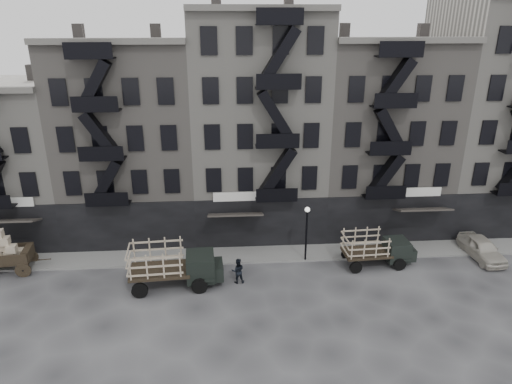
{
  "coord_description": "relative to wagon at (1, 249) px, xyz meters",
  "views": [
    {
      "loc": [
        -2.56,
        -26.28,
        16.7
      ],
      "look_at": [
        -0.5,
        4.0,
        4.96
      ],
      "focal_mm": 32.0,
      "sensor_mm": 36.0,
      "label": 1
    }
  ],
  "objects": [
    {
      "name": "ground",
      "position": [
        18.11,
        -2.57,
        -1.79
      ],
      "size": [
        140.0,
        140.0,
        0.0
      ],
      "primitive_type": "plane",
      "color": "#38383A",
      "rests_on": "ground"
    },
    {
      "name": "building_center",
      "position": [
        18.11,
        7.25,
        6.71
      ],
      "size": [
        10.0,
        11.35,
        18.2
      ],
      "color": "#9E9B92",
      "rests_on": "ground"
    },
    {
      "name": "pedestrian_mid",
      "position": [
        16.13,
        -2.47,
        -0.9
      ],
      "size": [
        0.89,
        0.71,
        1.77
      ],
      "primitive_type": "imported",
      "rotation": [
        0.0,
        0.0,
        3.19
      ],
      "color": "black",
      "rests_on": "ground"
    },
    {
      "name": "car_east",
      "position": [
        34.15,
        -0.3,
        -1.03
      ],
      "size": [
        2.06,
        4.57,
        1.52
      ],
      "primitive_type": "imported",
      "rotation": [
        0.0,
        0.0,
        0.06
      ],
      "color": "#B5AFA2",
      "rests_on": "ground"
    },
    {
      "name": "building_west",
      "position": [
        -1.89,
        7.26,
        4.21
      ],
      "size": [
        10.0,
        11.35,
        13.2
      ],
      "color": "#9E9B92",
      "rests_on": "ground"
    },
    {
      "name": "sidewalk",
      "position": [
        18.11,
        1.18,
        -1.72
      ],
      "size": [
        55.0,
        2.5,
        0.15
      ],
      "primitive_type": "cube",
      "color": "slate",
      "rests_on": "ground"
    },
    {
      "name": "building_mideast",
      "position": [
        28.11,
        7.25,
        5.71
      ],
      "size": [
        10.0,
        11.35,
        16.2
      ],
      "color": "slate",
      "rests_on": "ground"
    },
    {
      "name": "stake_truck_east",
      "position": [
        26.04,
        -0.78,
        -0.33
      ],
      "size": [
        5.19,
        2.37,
        2.55
      ],
      "rotation": [
        0.0,
        0.0,
        0.06
      ],
      "color": "black",
      "rests_on": "ground"
    },
    {
      "name": "lamp_post",
      "position": [
        21.11,
        0.03,
        0.99
      ],
      "size": [
        0.36,
        0.36,
        4.28
      ],
      "color": "black",
      "rests_on": "ground"
    },
    {
      "name": "building_midwest",
      "position": [
        8.11,
        7.25,
        5.71
      ],
      "size": [
        10.0,
        11.35,
        16.2
      ],
      "color": "slate",
      "rests_on": "ground"
    },
    {
      "name": "building_east",
      "position": [
        38.11,
        7.25,
        7.21
      ],
      "size": [
        10.0,
        11.35,
        19.2
      ],
      "color": "#9E9B92",
      "rests_on": "ground"
    },
    {
      "name": "wagon",
      "position": [
        0.0,
        0.0,
        0.0
      ],
      "size": [
        3.9,
        2.39,
        3.14
      ],
      "rotation": [
        0.0,
        0.0,
        0.11
      ],
      "color": "black",
      "rests_on": "ground"
    },
    {
      "name": "stake_truck_west",
      "position": [
        11.9,
        -2.54,
        -0.07
      ],
      "size": [
        6.15,
        2.83,
        3.01
      ],
      "rotation": [
        0.0,
        0.0,
        0.06
      ],
      "color": "black",
      "rests_on": "ground"
    }
  ]
}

